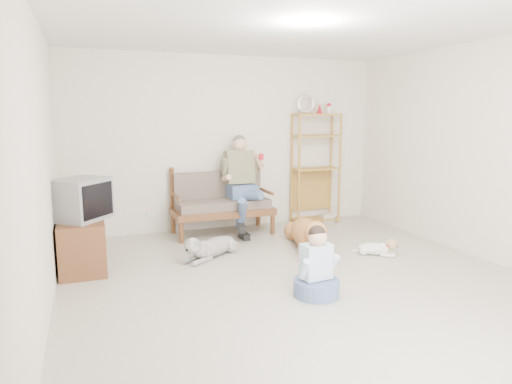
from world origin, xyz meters
name	(u,v)px	position (x,y,z in m)	size (l,w,h in m)	color
floor	(305,284)	(0.00, 0.00, 0.00)	(5.50, 5.50, 0.00)	beige
ceiling	(310,20)	(0.00, 0.00, 2.70)	(5.50, 5.50, 0.00)	white
wall_back	(228,143)	(0.00, 2.75, 1.35)	(5.00, 5.00, 0.00)	beige
wall_left	(38,169)	(-2.50, 0.00, 1.35)	(5.50, 5.50, 0.00)	beige
wall_right	(492,152)	(2.50, 0.00, 1.35)	(5.50, 5.50, 0.00)	beige
loveseat	(221,202)	(-0.23, 2.42, 0.49)	(1.51, 0.71, 0.95)	brown
man	(243,190)	(0.05, 2.21, 0.68)	(0.57, 0.81, 1.31)	slate
etagere	(316,167)	(1.45, 2.55, 0.93)	(0.81, 0.35, 2.12)	#A37533
book_stack	(327,218)	(1.65, 2.49, 0.07)	(0.21, 0.15, 0.13)	silver
tv_stand	(82,244)	(-2.23, 1.35, 0.30)	(0.50, 0.90, 0.60)	brown
crt_tv	(82,199)	(-2.20, 1.33, 0.84)	(0.73, 0.74, 0.48)	slate
wall_outlet	(151,214)	(-1.25, 2.73, 0.30)	(0.12, 0.02, 0.08)	white
golden_retriever	(309,234)	(0.63, 1.15, 0.21)	(0.74, 1.64, 0.51)	#B5713F
shaggy_dog	(210,247)	(-0.71, 1.26, 0.13)	(0.92, 0.72, 0.33)	silver
terrier	(379,248)	(1.36, 0.59, 0.10)	(0.52, 0.43, 0.23)	white
child	(316,271)	(-0.03, -0.31, 0.26)	(0.46, 0.46, 0.72)	slate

